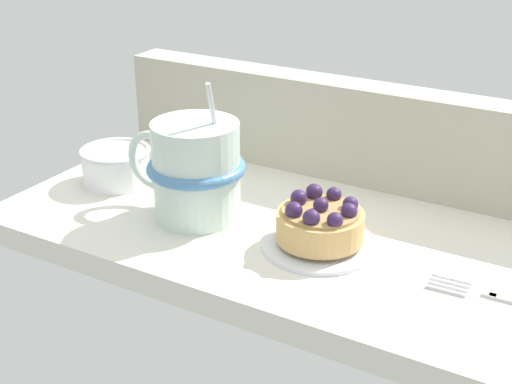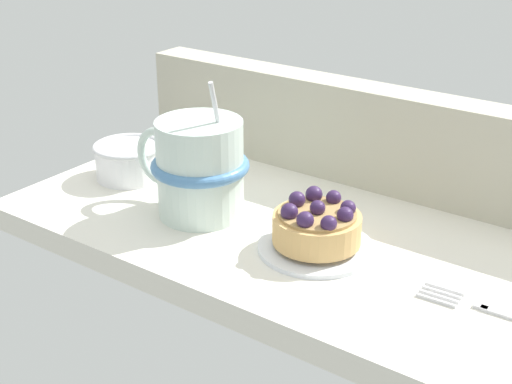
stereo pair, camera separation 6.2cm
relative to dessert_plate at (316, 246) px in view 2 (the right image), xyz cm
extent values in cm
cube|color=silver|center=(-2.53, 3.80, -1.75)|extent=(64.62, 32.14, 2.62)
cube|color=#B2AD99|center=(-2.53, 17.53, 5.28)|extent=(63.33, 4.68, 11.44)
cylinder|color=silver|center=(0.00, 0.00, 0.03)|extent=(11.27, 11.27, 0.94)
cylinder|color=silver|center=(0.00, 0.00, -0.20)|extent=(6.20, 6.20, 0.47)
cylinder|color=tan|center=(0.00, 0.00, 1.89)|extent=(8.48, 8.48, 2.77)
cylinder|color=#AB854F|center=(0.00, 0.00, 3.42)|extent=(7.47, 7.47, 0.30)
sphere|color=#331E47|center=(0.00, 0.00, 4.04)|extent=(1.49, 1.49, 1.49)
sphere|color=#331E47|center=(2.75, 0.37, 3.93)|extent=(1.57, 1.57, 1.57)
sphere|color=#331E47|center=(2.22, 1.90, 3.92)|extent=(1.50, 1.50, 1.50)
sphere|color=#331E47|center=(-0.04, 3.07, 3.93)|extent=(1.51, 1.51, 1.51)
sphere|color=#331E47|center=(-1.89, 2.45, 4.03)|extent=(1.69, 1.69, 1.69)
sphere|color=#331E47|center=(-2.83, 0.37, 4.08)|extent=(1.64, 1.64, 1.64)
sphere|color=#331E47|center=(-1.73, -2.18, 4.00)|extent=(1.68, 1.68, 1.68)
sphere|color=#331E47|center=(0.37, -2.78, 4.01)|extent=(1.64, 1.64, 1.64)
sphere|color=#331E47|center=(2.37, -1.97, 3.91)|extent=(1.53, 1.53, 1.53)
cylinder|color=silver|center=(-14.04, -0.26, 4.73)|extent=(9.03, 9.03, 10.34)
torus|color=#4C7FB2|center=(-14.04, -0.26, 5.09)|extent=(10.28, 10.28, 1.20)
torus|color=silver|center=(-19.57, -0.26, 4.73)|extent=(6.68, 0.89, 6.68)
cylinder|color=silver|center=(-12.24, 0.42, 10.81)|extent=(0.71, 2.41, 7.12)
cube|color=silver|center=(16.46, -0.67, -0.14)|extent=(1.22, 0.61, 0.60)
cube|color=silver|center=(12.91, 0.29, -0.14)|extent=(3.51, 0.38, 0.60)
cube|color=silver|center=(12.94, -0.44, -0.14)|extent=(3.51, 0.38, 0.60)
cube|color=silver|center=(12.97, -1.18, -0.14)|extent=(3.51, 0.38, 0.60)
cube|color=silver|center=(13.00, -1.91, -0.14)|extent=(3.51, 0.38, 0.60)
cylinder|color=white|center=(-27.25, 2.35, 1.51)|extent=(7.78, 7.78, 3.89)
torus|color=silver|center=(-27.25, 2.35, 3.45)|extent=(8.22, 8.22, 0.60)
camera|label=1|loc=(25.44, -56.02, 33.26)|focal=50.36mm
camera|label=2|loc=(30.63, -52.67, 33.26)|focal=50.36mm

